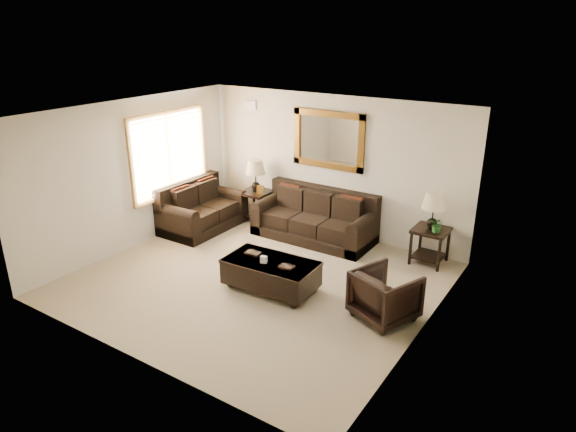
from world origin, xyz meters
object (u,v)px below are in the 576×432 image
Objects in this scene: sofa at (315,221)px; end_table_left at (256,182)px; coffee_table at (271,272)px; end_table_right at (432,218)px; armchair at (385,293)px; loveseat at (201,211)px.

end_table_left is at bearing 175.50° from sofa.
end_table_left reaches higher than coffee_table.
end_table_right is 2.93m from coffee_table.
end_table_left reaches higher than armchair.
sofa is 2.21m from coffee_table.
end_table_right is (2.21, 0.13, 0.49)m from sofa.
end_table_right reaches higher than armchair.
sofa is 2.36m from loveseat.
sofa is 2.91× the size of armchair.
loveseat is at bearing -159.63° from sofa.
coffee_table is 1.83m from armchair.
armchair is at bearing -88.12° from end_table_right.
sofa is at bearing 99.40° from coffee_table.
end_table_left is 3.06m from coffee_table.
coffee_table is 1.85× the size of armchair.
sofa is 2.27m from end_table_right.
end_table_right is (3.71, 0.01, -0.02)m from end_table_left.
sofa is 1.36× the size of loveseat.
end_table_left is (0.71, 0.94, 0.50)m from loveseat.
loveseat reaches higher than coffee_table.
end_table_right is at bearing 49.90° from coffee_table.
coffee_table is (-1.75, -2.29, -0.53)m from end_table_right.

